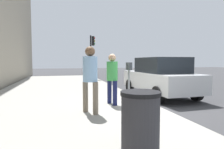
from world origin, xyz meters
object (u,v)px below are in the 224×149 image
Objects in this scene: pedestrian_at_meter at (112,75)px; traffic_signal at (92,50)px; parking_meter at (129,74)px; pedestrian_bystander at (90,73)px; parked_sedan_near at (160,77)px; trash_bin at (140,125)px.

traffic_signal reaches higher than pedestrian_at_meter.
pedestrian_at_meter reaches higher than parking_meter.
pedestrian_bystander is 4.49m from parked_sedan_near.
parked_sedan_near reaches higher than parking_meter.
pedestrian_bystander is at bearing -148.82° from pedestrian_at_meter.
parking_meter is at bearing -17.43° from trash_bin.
traffic_signal is at bearing 69.73° from pedestrian_at_meter.
parked_sedan_near is at bearing 17.46° from pedestrian_at_meter.
parked_sedan_near is at bearing -167.35° from traffic_signal.
parking_meter is 0.83× the size of pedestrian_at_meter.
parking_meter reaches higher than trash_bin.
pedestrian_at_meter is (-0.11, 0.63, -0.03)m from parking_meter.
trash_bin is (-3.67, 0.55, -0.48)m from pedestrian_at_meter.
pedestrian_at_meter is 1.68× the size of trash_bin.
pedestrian_at_meter is 0.38× the size of parked_sedan_near.
pedestrian_bystander reaches higher than parked_sedan_near.
parking_meter is 0.32× the size of parked_sedan_near.
pedestrian_bystander reaches higher than trash_bin.
parking_meter is at bearing 178.49° from traffic_signal.
traffic_signal is (9.79, -0.26, 1.41)m from parking_meter.
parking_meter is at bearing -5.51° from pedestrian_at_meter.
pedestrian_bystander is 1.84× the size of trash_bin.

